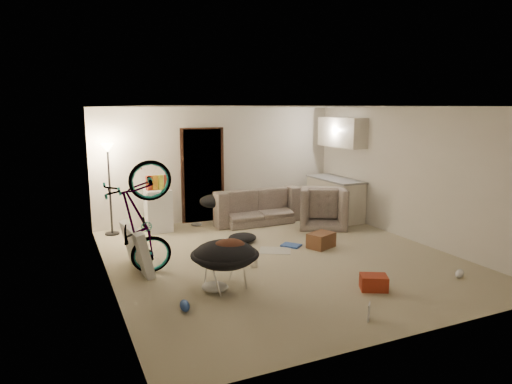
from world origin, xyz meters
name	(u,v)px	position (x,y,z in m)	size (l,w,h in m)	color
floor	(280,258)	(0.00, 0.00, -0.01)	(5.50, 6.00, 0.02)	#B2A889
ceiling	(282,106)	(0.00, 0.00, 2.51)	(5.50, 6.00, 0.02)	white
wall_back	(219,164)	(0.00, 3.01, 1.25)	(5.50, 0.02, 2.50)	silver
wall_front	(413,227)	(0.00, -3.01, 1.25)	(5.50, 0.02, 2.50)	silver
wall_left	(105,198)	(-2.76, 0.00, 1.25)	(0.02, 6.00, 2.50)	silver
wall_right	(411,174)	(2.76, 0.00, 1.25)	(0.02, 6.00, 2.50)	silver
doorway	(202,176)	(-0.40, 2.97, 1.02)	(0.85, 0.10, 2.04)	black
door_trim	(203,176)	(-0.40, 2.94, 1.02)	(0.97, 0.04, 2.10)	#331C12
floor_lamp	(109,169)	(-2.40, 2.65, 1.31)	(0.28, 0.28, 1.81)	black
kitchen_counter	(335,199)	(2.43, 2.00, 0.44)	(0.60, 1.50, 0.88)	beige
counter_top	(335,179)	(2.43, 2.00, 0.90)	(0.64, 1.54, 0.04)	gray
kitchen_uppers	(342,132)	(2.56, 2.00, 1.95)	(0.38, 1.40, 0.65)	beige
sofa	(254,209)	(0.60, 2.45, 0.28)	(1.94, 0.76, 0.57)	#353C35
armchair	(322,210)	(1.82, 1.59, 0.32)	(0.97, 0.85, 0.63)	#353C35
bicycle	(140,247)	(-2.30, 0.05, 0.47)	(0.62, 1.79, 0.94)	black
book_asset	(368,322)	(-0.15, -2.55, 0.01)	(0.15, 0.21, 0.02)	maroon
mini_fridge	(158,210)	(-1.49, 2.55, 0.43)	(0.50, 0.50, 0.85)	white
snack_box_0	(149,183)	(-1.66, 2.55, 1.00)	(0.10, 0.07, 0.30)	maroon
snack_box_1	(155,183)	(-1.54, 2.55, 1.00)	(0.10, 0.07, 0.30)	orange
snack_box_2	(161,182)	(-1.42, 2.55, 1.00)	(0.10, 0.07, 0.30)	yellow
snack_box_3	(167,182)	(-1.30, 2.55, 1.00)	(0.10, 0.07, 0.30)	maroon
saucer_chair	(225,261)	(-1.31, -0.87, 0.40)	(0.95, 0.95, 0.67)	silver
hoodie	(229,247)	(-1.26, -0.90, 0.60)	(0.48, 0.40, 0.22)	#4B2619
sofa_drape	(213,201)	(-0.35, 2.45, 0.54)	(0.56, 0.46, 0.28)	black
tv_box	(137,248)	(-2.30, 0.37, 0.35)	(0.13, 1.06, 0.70)	silver
drink_case_a	(321,240)	(0.93, 0.20, 0.13)	(0.47, 0.34, 0.27)	brown
drink_case_b	(374,282)	(0.54, -1.77, 0.10)	(0.36, 0.27, 0.21)	maroon
juicer	(253,262)	(-0.60, -0.23, 0.08)	(0.14, 0.14, 0.20)	silver
newspaper	(275,250)	(0.09, 0.36, 0.00)	(0.42, 0.55, 0.01)	#B4B0A6
book_blue	(291,245)	(0.47, 0.47, 0.02)	(0.25, 0.34, 0.03)	#284793
book_white	(229,240)	(-0.43, 1.26, 0.01)	(0.18, 0.23, 0.02)	silver
shoe_0	(239,237)	(-0.24, 1.26, 0.05)	(0.25, 0.10, 0.09)	#284793
shoe_1	(196,224)	(-0.69, 2.55, 0.04)	(0.24, 0.10, 0.09)	slate
shoe_2	(185,306)	(-2.02, -1.32, 0.05)	(0.29, 0.12, 0.11)	#284793
shoe_4	(460,273)	(2.03, -1.91, 0.05)	(0.29, 0.12, 0.11)	white
clothes_lump_a	(242,238)	(-0.24, 1.08, 0.09)	(0.53, 0.46, 0.17)	black
clothes_lump_b	(246,218)	(0.46, 2.52, 0.08)	(0.50, 0.43, 0.15)	black
clothes_lump_c	(215,287)	(-1.48, -0.91, 0.06)	(0.38, 0.32, 0.12)	silver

